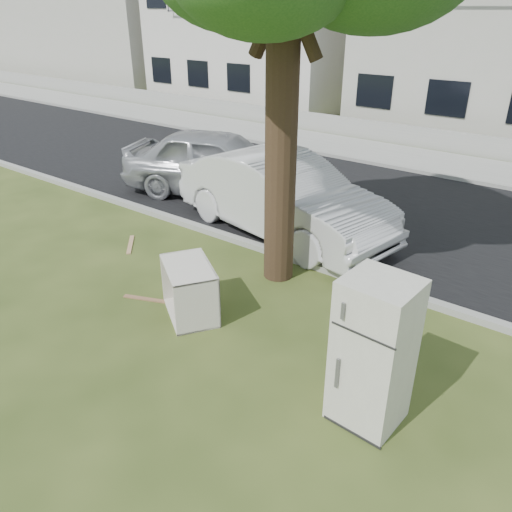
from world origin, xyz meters
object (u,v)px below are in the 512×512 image
Objects in this scene: car_left at (219,163)px; cabinet at (190,290)px; fridge at (373,353)px; car_center at (282,196)px.

cabinet is at bearing -163.99° from car_left.
fridge is at bearing -147.13° from car_left.
car_left is at bearing 146.71° from fridge.
car_center is 1.04× the size of car_left.
car_center reaches higher than car_left.
fridge is 0.38× the size of car_left.
car_center is at bearing 138.79° from fridge.
car_left is (-3.42, 4.68, 0.41)m from cabinet.
car_center reaches higher than cabinet.
fridge is 1.68× the size of cabinet.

